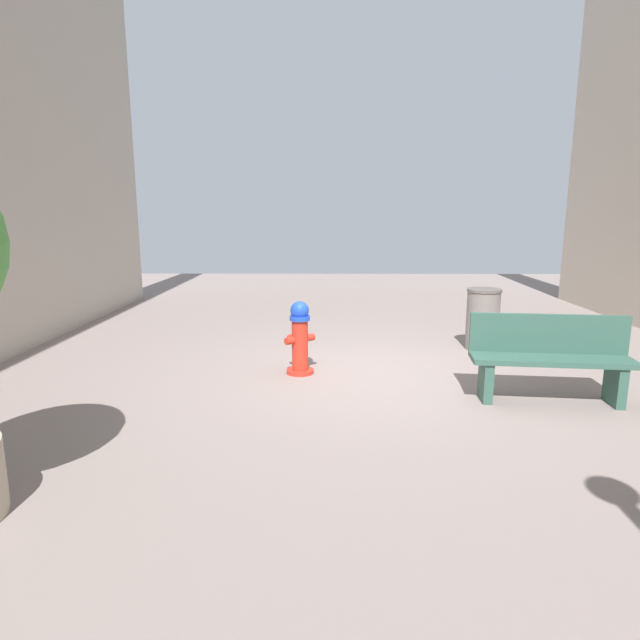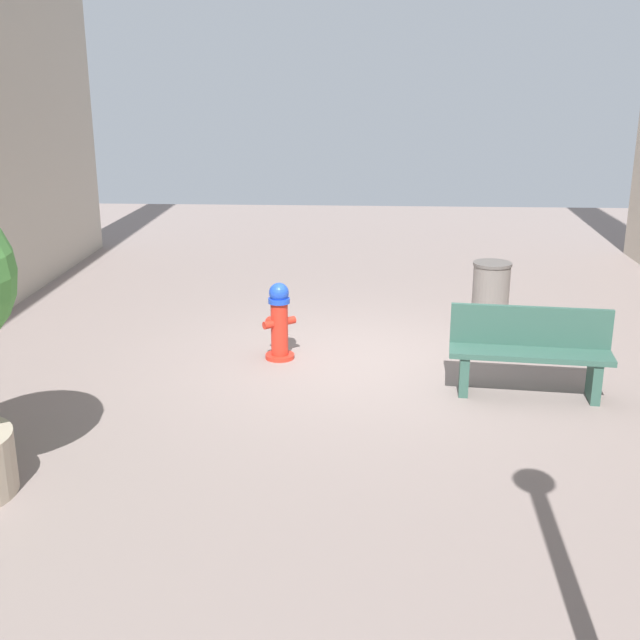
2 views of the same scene
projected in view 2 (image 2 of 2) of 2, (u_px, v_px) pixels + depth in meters
ground_plane at (355, 361)px, 9.75m from camera, size 23.40×23.40×0.00m
fire_hydrant at (279, 321)px, 9.70m from camera, size 0.40×0.40×0.95m
bench_near at (530, 350)px, 8.63m from camera, size 1.75×0.62×0.95m
trash_bin at (490, 296)px, 10.80m from camera, size 0.52×0.52×0.93m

